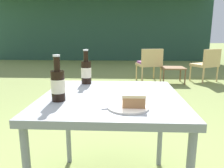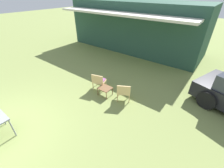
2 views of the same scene
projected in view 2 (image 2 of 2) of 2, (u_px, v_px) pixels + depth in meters
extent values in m
cube|color=#284C3D|center=(136.00, 26.00, 10.82)|extent=(9.38, 3.32, 3.23)
cube|color=silver|center=(118.00, 14.00, 8.76)|extent=(8.91, 1.20, 0.12)
cylinder|color=black|center=(207.00, 100.00, 5.61)|extent=(0.73, 0.41, 0.70)
cylinder|color=tan|center=(106.00, 84.00, 6.88)|extent=(0.04, 0.04, 0.36)
cylinder|color=tan|center=(97.00, 82.00, 7.03)|extent=(0.04, 0.04, 0.36)
cylinder|color=tan|center=(103.00, 88.00, 6.58)|extent=(0.04, 0.04, 0.36)
cylinder|color=tan|center=(93.00, 86.00, 6.72)|extent=(0.04, 0.04, 0.36)
cube|color=tan|center=(99.00, 81.00, 6.69)|extent=(0.63, 0.57, 0.06)
cube|color=tan|center=(97.00, 79.00, 6.42)|extent=(0.52, 0.20, 0.36)
cube|color=#995193|center=(99.00, 80.00, 6.66)|extent=(0.56, 0.50, 0.05)
cylinder|color=tan|center=(130.00, 93.00, 6.25)|extent=(0.04, 0.04, 0.36)
cylinder|color=tan|center=(118.00, 92.00, 6.31)|extent=(0.04, 0.04, 0.36)
cylinder|color=tan|center=(129.00, 99.00, 5.93)|extent=(0.04, 0.04, 0.36)
cylinder|color=tan|center=(117.00, 98.00, 5.99)|extent=(0.04, 0.04, 0.36)
cube|color=tan|center=(124.00, 91.00, 6.01)|extent=(0.67, 0.64, 0.06)
cube|color=tan|center=(124.00, 90.00, 5.73)|extent=(0.48, 0.30, 0.36)
cube|color=brown|center=(105.00, 88.00, 6.29)|extent=(0.52, 0.46, 0.03)
cylinder|color=brown|center=(98.00, 92.00, 6.37)|extent=(0.03, 0.03, 0.33)
cylinder|color=brown|center=(106.00, 96.00, 6.12)|extent=(0.03, 0.03, 0.33)
cylinder|color=brown|center=(104.00, 88.00, 6.64)|extent=(0.03, 0.03, 0.33)
cylinder|color=brown|center=(112.00, 91.00, 6.40)|extent=(0.03, 0.03, 0.33)
cylinder|color=gray|center=(2.00, 117.00, 4.89)|extent=(0.04, 0.04, 0.68)
cylinder|color=gray|center=(13.00, 128.00, 4.49)|extent=(0.04, 0.04, 0.68)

